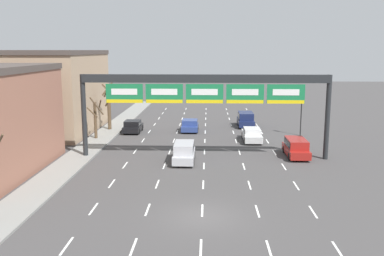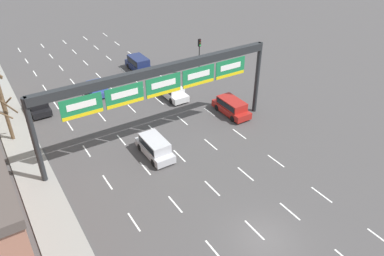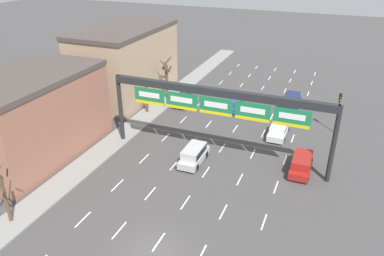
% 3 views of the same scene
% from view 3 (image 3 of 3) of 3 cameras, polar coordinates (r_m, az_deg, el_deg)
% --- Properties ---
extents(ground_plane, '(220.00, 220.00, 0.00)m').
position_cam_3_polar(ground_plane, '(27.68, -6.08, -18.21)').
color(ground_plane, '#474444').
extents(sidewalk_left, '(2.80, 110.00, 0.15)m').
position_cam_3_polar(sidewalk_left, '(33.40, -23.93, -11.62)').
color(sidewalk_left, gray).
rests_on(sidewalk_left, ground_plane).
extents(lane_dashes, '(13.32, 67.00, 0.01)m').
position_cam_3_polar(lane_dashes, '(37.59, 3.45, -4.79)').
color(lane_dashes, white).
rests_on(lane_dashes, ground_plane).
extents(sign_gantry, '(21.83, 0.70, 7.41)m').
position_cam_3_polar(sign_gantry, '(35.00, 3.82, 4.08)').
color(sign_gantry, '#232628').
rests_on(sign_gantry, ground_plane).
extents(building_near, '(8.67, 14.75, 8.34)m').
position_cam_3_polar(building_near, '(40.15, -23.28, 1.79)').
color(building_near, '#9E6651').
rests_on(building_near, ground_plane).
extents(building_far, '(8.66, 16.01, 9.49)m').
position_cam_3_polar(building_far, '(53.21, -10.03, 9.86)').
color(building_far, tan).
rests_on(building_far, ground_plane).
extents(suv_navy, '(1.96, 4.51, 1.82)m').
position_cam_3_polar(suv_navy, '(50.71, 14.93, 4.07)').
color(suv_navy, '#19234C').
rests_on(suv_navy, ground_plane).
extents(car_black, '(1.93, 3.93, 1.43)m').
position_cam_3_polar(car_black, '(50.00, -1.30, 4.35)').
color(car_black, black).
rests_on(car_black, ground_plane).
extents(car_white, '(1.86, 4.84, 1.41)m').
position_cam_3_polar(car_white, '(42.82, 13.06, -0.26)').
color(car_white, silver).
rests_on(car_white, ground_plane).
extents(suv_silver, '(1.81, 4.38, 1.69)m').
position_cam_3_polar(suv_silver, '(36.59, 0.29, -3.97)').
color(suv_silver, '#B7B7BC').
rests_on(suv_silver, ground_plane).
extents(suv_red, '(1.82, 4.53, 1.65)m').
position_cam_3_polar(suv_red, '(36.68, 16.37, -5.11)').
color(suv_red, maroon).
rests_on(suv_red, ground_plane).
extents(car_blue, '(1.96, 3.93, 1.42)m').
position_cam_3_polar(car_blue, '(48.79, 6.33, 3.62)').
color(car_blue, navy).
rests_on(car_blue, ground_plane).
extents(traffic_light_near_gantry, '(0.30, 0.35, 4.70)m').
position_cam_3_polar(traffic_light_near_gantry, '(44.54, 21.48, 3.27)').
color(traffic_light_near_gantry, black).
rests_on(traffic_light_near_gantry, ground_plane).
extents(tree_bare_closest, '(1.82, 1.84, 4.53)m').
position_cam_3_polar(tree_bare_closest, '(47.22, -6.95, 4.98)').
color(tree_bare_closest, brown).
rests_on(tree_bare_closest, sidewalk_left).
extents(tree_bare_second, '(1.60, 1.65, 5.68)m').
position_cam_3_polar(tree_bare_second, '(51.49, -3.90, 7.68)').
color(tree_bare_second, brown).
rests_on(tree_bare_second, sidewalk_left).
extents(tree_bare_third, '(1.99, 1.98, 4.96)m').
position_cam_3_polar(tree_bare_third, '(31.46, -26.87, -8.78)').
color(tree_bare_third, brown).
rests_on(tree_bare_third, sidewalk_left).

